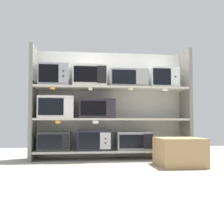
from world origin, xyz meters
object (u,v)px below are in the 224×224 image
object	(u,v)px
microwave_5	(55,76)
shipping_carton	(179,152)
microwave_7	(128,79)
microwave_6	(90,77)
microwave_2	(134,141)
microwave_0	(55,141)
microwave_3	(57,108)
microwave_8	(163,79)
microwave_4	(97,109)
microwave_1	(94,140)

from	to	relation	value
microwave_5	shipping_carton	xyz separation A→B (m)	(1.64, -0.73, -1.07)
shipping_carton	microwave_7	bearing A→B (deg)	126.01
microwave_6	microwave_2	bearing A→B (deg)	-0.00
microwave_0	microwave_3	distance (m)	0.50
microwave_7	microwave_8	bearing A→B (deg)	-0.02
microwave_3	microwave_4	world-z (taller)	microwave_3
microwave_7	shipping_carton	distance (m)	1.38
microwave_0	microwave_3	size ratio (longest dim) A/B	0.91
microwave_2	microwave_6	xyz separation A→B (m)	(-0.68, 0.00, 0.97)
microwave_0	microwave_2	distance (m)	1.18
shipping_carton	microwave_8	bearing A→B (deg)	87.63
microwave_3	microwave_7	distance (m)	1.16
microwave_0	shipping_carton	distance (m)	1.78
microwave_0	microwave_8	bearing A→B (deg)	-0.01
microwave_6	microwave_7	world-z (taller)	microwave_6
microwave_0	microwave_6	distance (m)	1.09
microwave_3	shipping_carton	bearing A→B (deg)	-24.40
microwave_7	shipping_carton	world-z (taller)	microwave_7
microwave_6	microwave_1	bearing A→B (deg)	-0.25
microwave_7	microwave_0	bearing A→B (deg)	180.00
microwave_4	microwave_8	bearing A→B (deg)	-0.01
microwave_8	microwave_0	bearing A→B (deg)	179.99
microwave_6	microwave_7	distance (m)	0.59
microwave_3	microwave_8	size ratio (longest dim) A/B	1.17
microwave_0	microwave_4	bearing A→B (deg)	0.00
microwave_0	microwave_7	distance (m)	1.45
microwave_2	shipping_carton	size ratio (longest dim) A/B	0.98
microwave_6	microwave_0	bearing A→B (deg)	-179.99
microwave_5	microwave_8	bearing A→B (deg)	-0.00
microwave_5	microwave_6	world-z (taller)	microwave_5
microwave_8	microwave_4	bearing A→B (deg)	179.99
microwave_8	shipping_carton	size ratio (longest dim) A/B	0.81
microwave_6	microwave_8	size ratio (longest dim) A/B	1.14
microwave_2	microwave_6	world-z (taller)	microwave_6
microwave_1	shipping_carton	xyz separation A→B (m)	(1.05, -0.73, -0.11)
microwave_3	microwave_4	size ratio (longest dim) A/B	0.97
microwave_3	shipping_carton	world-z (taller)	microwave_3
microwave_3	microwave_4	bearing A→B (deg)	0.00
microwave_6	microwave_5	bearing A→B (deg)	-179.97
microwave_5	microwave_0	bearing A→B (deg)	0.84
microwave_7	microwave_8	world-z (taller)	microwave_8
microwave_0	microwave_2	world-z (taller)	microwave_0
microwave_6	microwave_4	bearing A→B (deg)	-0.03
microwave_3	microwave_7	bearing A→B (deg)	-0.00
microwave_0	microwave_2	bearing A→B (deg)	0.00
microwave_2	microwave_5	world-z (taller)	microwave_5
microwave_3	microwave_8	xyz separation A→B (m)	(1.63, -0.00, 0.47)
microwave_0	microwave_3	world-z (taller)	microwave_3
microwave_1	microwave_3	bearing A→B (deg)	179.98
microwave_4	shipping_carton	size ratio (longest dim) A/B	0.97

